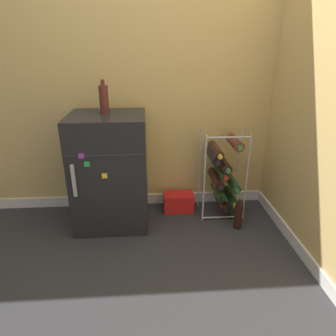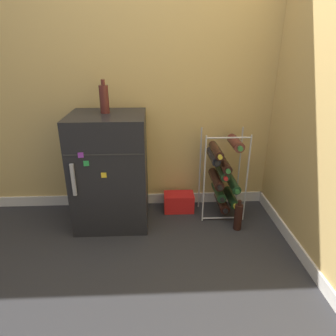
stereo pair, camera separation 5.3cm
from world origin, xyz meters
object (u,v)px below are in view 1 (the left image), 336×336
at_px(fridge_top_bottle, 104,99).
at_px(wine_rack, 223,174).
at_px(soda_box, 178,202).
at_px(loose_bottle_floor, 238,216).
at_px(mini_fridge, 111,171).

bearing_deg(fridge_top_bottle, wine_rack, 0.89).
xyz_separation_m(soda_box, loose_bottle_floor, (0.43, -0.31, 0.03)).
bearing_deg(loose_bottle_floor, wine_rack, 108.77).
bearing_deg(loose_bottle_floor, soda_box, 144.57).
distance_m(soda_box, loose_bottle_floor, 0.53).
xyz_separation_m(mini_fridge, soda_box, (0.54, 0.13, -0.36)).
bearing_deg(wine_rack, mini_fridge, -176.25).
height_order(mini_fridge, fridge_top_bottle, fridge_top_bottle).
relative_size(fridge_top_bottle, loose_bottle_floor, 0.95).
bearing_deg(loose_bottle_floor, mini_fridge, 169.45).
distance_m(wine_rack, soda_box, 0.45).
bearing_deg(soda_box, mini_fridge, -166.84).
bearing_deg(soda_box, fridge_top_bottle, -171.57).
relative_size(wine_rack, loose_bottle_floor, 2.90).
distance_m(soda_box, fridge_top_bottle, 1.06).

